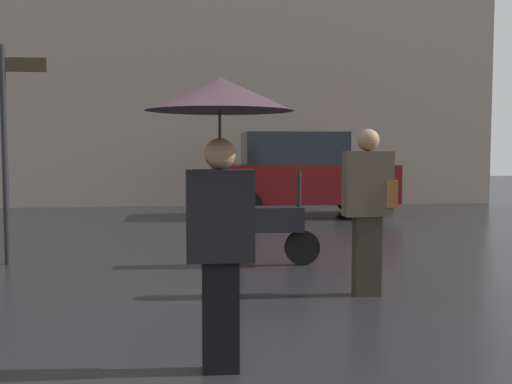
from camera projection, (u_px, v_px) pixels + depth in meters
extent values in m
cube|color=black|center=(221.00, 316.00, 4.11)|extent=(0.25, 0.16, 0.76)
cube|color=black|center=(220.00, 216.00, 4.06)|extent=(0.45, 0.20, 0.62)
sphere|color=#936B4C|center=(220.00, 154.00, 4.03)|extent=(0.21, 0.21, 0.21)
cylinder|color=black|center=(220.00, 134.00, 4.02)|extent=(0.02, 0.02, 0.30)
cone|color=#312128|center=(220.00, 94.00, 4.01)|extent=(0.99, 0.99, 0.22)
cube|color=#2A241E|center=(367.00, 256.00, 6.27)|extent=(0.27, 0.17, 0.83)
cube|color=#473D33|center=(368.00, 184.00, 6.21)|extent=(0.49, 0.22, 0.67)
sphere|color=#936B4C|center=(368.00, 140.00, 6.18)|extent=(0.23, 0.23, 0.23)
cube|color=brown|center=(388.00, 193.00, 6.24)|extent=(0.12, 0.24, 0.28)
cylinder|color=black|center=(302.00, 248.00, 7.91)|extent=(0.46, 0.09, 0.46)
cylinder|color=black|center=(229.00, 249.00, 7.81)|extent=(0.46, 0.09, 0.46)
cube|color=black|center=(266.00, 219.00, 7.83)|extent=(0.96, 0.32, 0.32)
cube|color=black|center=(232.00, 198.00, 7.77)|extent=(0.28, 0.28, 0.24)
cylinder|color=black|center=(299.00, 192.00, 7.85)|extent=(0.06, 0.06, 0.55)
cube|color=#590C0F|center=(302.00, 183.00, 13.60)|extent=(4.04, 1.76, 0.84)
cube|color=black|center=(293.00, 149.00, 13.53)|extent=(2.22, 1.61, 0.72)
cylinder|color=black|center=(349.00, 198.00, 14.64)|extent=(0.65, 0.18, 0.65)
cylinder|color=black|center=(370.00, 205.00, 12.90)|extent=(0.65, 0.18, 0.65)
cylinder|color=black|center=(241.00, 199.00, 14.37)|extent=(0.65, 0.18, 0.65)
cylinder|color=black|center=(247.00, 206.00, 12.63)|extent=(0.65, 0.18, 0.65)
cylinder|color=black|center=(5.00, 156.00, 7.86)|extent=(0.08, 0.08, 2.86)
cube|color=#33281E|center=(25.00, 65.00, 7.81)|extent=(0.56, 0.04, 0.18)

